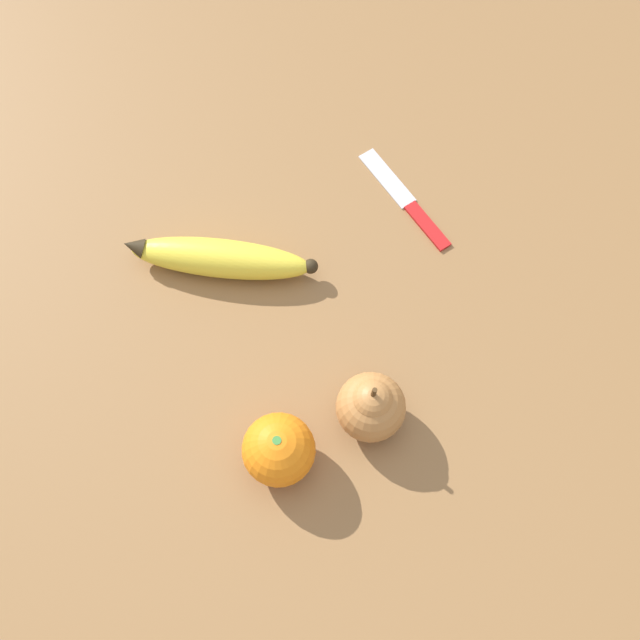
{
  "coord_description": "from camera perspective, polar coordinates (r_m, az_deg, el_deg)",
  "views": [
    {
      "loc": [
        -0.32,
        0.25,
        0.77
      ],
      "look_at": [
        -0.07,
        0.04,
        0.03
      ],
      "focal_mm": 42.0,
      "sensor_mm": 36.0,
      "label": 1
    }
  ],
  "objects": [
    {
      "name": "banana",
      "position": [
        0.86,
        -7.7,
        4.7
      ],
      "size": [
        0.18,
        0.17,
        0.04
      ],
      "rotation": [
        0.0,
        0.0,
        0.74
      ],
      "color": "yellow",
      "rests_on": "ground_plane"
    },
    {
      "name": "paring_knife",
      "position": [
        0.92,
        6.69,
        8.94
      ],
      "size": [
        0.17,
        0.04,
        0.01
      ],
      "rotation": [
        0.0,
        0.0,
        4.59
      ],
      "color": "silver",
      "rests_on": "ground_plane"
    },
    {
      "name": "pear",
      "position": [
        0.77,
        3.91,
        -6.55
      ],
      "size": [
        0.07,
        0.07,
        0.09
      ],
      "color": "#B2753D",
      "rests_on": "ground_plane"
    },
    {
      "name": "ground_plane",
      "position": [
        0.87,
        -1.27,
        4.05
      ],
      "size": [
        3.0,
        3.0,
        0.0
      ],
      "primitive_type": "plane",
      "color": "olive"
    },
    {
      "name": "orange",
      "position": [
        0.76,
        -3.16,
        -9.84
      ],
      "size": [
        0.07,
        0.07,
        0.07
      ],
      "color": "orange",
      "rests_on": "ground_plane"
    }
  ]
}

